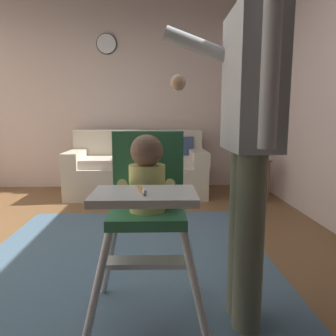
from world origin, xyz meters
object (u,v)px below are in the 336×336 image
object	(u,v)px
high_chair	(147,193)
side_table	(250,170)
adult_standing	(249,133)
sippy_cup	(253,155)
wall_clock	(107,44)
couch	(138,170)

from	to	relation	value
high_chair	side_table	xyz separation A→B (m)	(1.24, 2.43, -0.29)
adult_standing	sippy_cup	xyz separation A→B (m)	(0.79, 2.44, -0.39)
adult_standing	side_table	xyz separation A→B (m)	(0.77, 2.44, -0.58)
wall_clock	side_table	bearing A→B (deg)	-23.88
adult_standing	couch	bearing A→B (deg)	-75.85
side_table	wall_clock	world-z (taller)	wall_clock
high_chair	side_table	bearing A→B (deg)	153.79
side_table	sippy_cup	distance (m)	0.19
couch	sippy_cup	xyz separation A→B (m)	(1.45, -0.36, 0.24)
side_table	sippy_cup	bearing A→B (deg)	0.00
couch	side_table	bearing A→B (deg)	76.03
side_table	adult_standing	bearing A→B (deg)	-107.44
adult_standing	side_table	bearing A→B (deg)	-106.72
couch	adult_standing	bearing A→B (deg)	13.44
side_table	high_chair	bearing A→B (deg)	-117.10
couch	adult_standing	distance (m)	2.94
high_chair	wall_clock	world-z (taller)	wall_clock
side_table	wall_clock	size ratio (longest dim) A/B	1.78
high_chair	side_table	world-z (taller)	high_chair
couch	high_chair	bearing A→B (deg)	3.94
couch	wall_clock	distance (m)	1.85
side_table	wall_clock	bearing A→B (deg)	156.12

